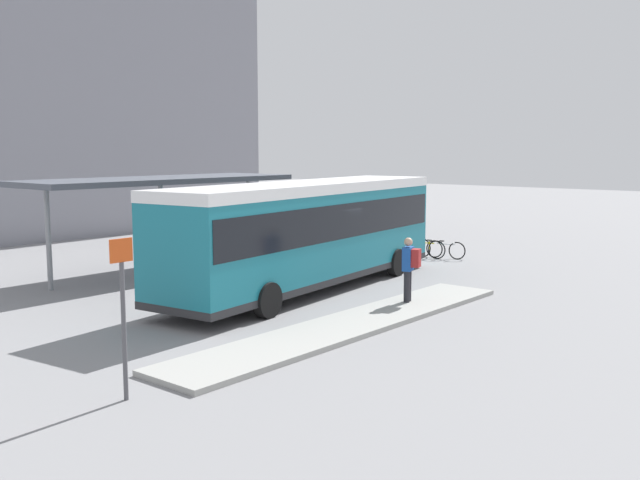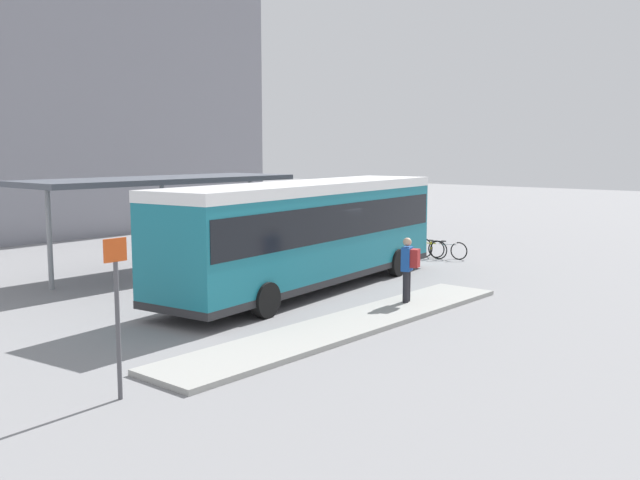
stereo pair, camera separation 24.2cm
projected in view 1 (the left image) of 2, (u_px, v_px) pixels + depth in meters
ground_plane at (308, 290)px, 21.82m from camera, size 120.00×120.00×0.00m
curb_island at (353, 324)px, 17.30m from camera, size 11.45×1.80×0.12m
city_bus at (308, 228)px, 21.58m from camera, size 11.86×3.86×3.29m
pedestrian_waiting at (410, 265)px, 19.41m from camera, size 0.50×0.54×1.77m
bicycle_white at (446, 250)px, 27.97m from camera, size 0.48×1.64×0.71m
bicycle_yellow at (425, 249)px, 28.11m from camera, size 0.48×1.73×0.75m
bicycle_black at (414, 246)px, 28.78m from camera, size 0.48×1.72×0.75m
station_shelter at (160, 182)px, 24.59m from camera, size 9.97×3.23×3.31m
potted_planter_near_shelter at (205, 261)px, 23.50m from camera, size 0.72×0.72×1.15m
platform_sign at (123, 311)px, 12.05m from camera, size 0.44×0.08×2.80m
station_building at (47, 81)px, 38.31m from camera, size 20.30×11.77×15.77m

